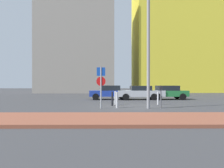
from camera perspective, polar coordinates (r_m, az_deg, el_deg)
name	(u,v)px	position (r m, az deg, el deg)	size (l,w,h in m)	color
ground_plane	(131,107)	(17.51, 4.49, -5.19)	(120.00, 120.00, 0.00)	#38383A
sidewalk_brick	(144,119)	(11.13, 7.38, -7.97)	(40.00, 3.83, 0.14)	brown
parked_car_blue	(109,92)	(24.90, -0.63, -1.88)	(4.02, 2.05, 1.40)	#1E389E
parked_car_silver	(140,92)	(24.85, 6.56, -1.93)	(4.68, 2.22, 1.37)	#B7BABF
parked_car_green	(166,92)	(25.47, 12.35, -1.84)	(4.27, 2.13, 1.39)	#237238
parking_sign_post	(101,82)	(16.11, -2.55, 0.37)	(0.60, 0.10, 2.70)	gray
parking_meter	(161,94)	(16.49, 11.15, -2.19)	(0.18, 0.14, 1.49)	#4C4C51
street_lamp	(148,37)	(16.58, 8.35, 10.59)	(0.70, 0.36, 8.00)	gray
traffic_bollard_near	(112,99)	(17.95, 0.05, -3.40)	(0.13, 0.13, 1.04)	black
traffic_bollard_mid	(158,98)	(19.16, 10.50, -3.23)	(0.12, 0.12, 1.00)	#B7B7BC
traffic_bollard_far	(117,100)	(16.44, 1.16, -3.68)	(0.15, 0.15, 1.07)	#B7B7BC
traffic_bollard_edge	(115,98)	(18.99, 0.77, -3.21)	(0.13, 0.13, 1.03)	#B7B7BC
building_colorful_midrise	(177,32)	(50.77, 14.60, 11.56)	(16.27, 14.19, 23.26)	gold
building_under_construction	(78,42)	(46.19, -7.79, 9.64)	(12.98, 12.04, 18.41)	gray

